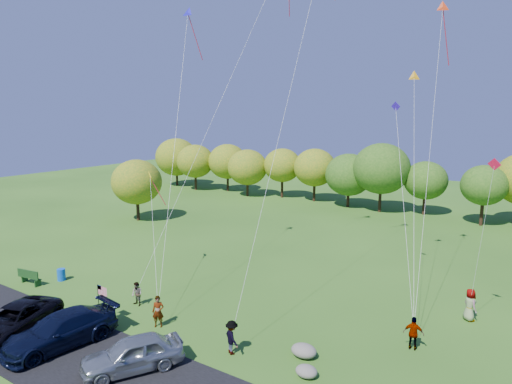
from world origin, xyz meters
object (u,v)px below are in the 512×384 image
flyer_a (158,312)px  flyer_d (414,333)px  minivan_silver (132,354)px  flyer_b (137,294)px  minivan_dark (14,320)px  flyer_c (232,337)px  park_bench (29,277)px  minivan_navy (61,330)px  trash_barrel (61,275)px  flyer_e (470,305)px

flyer_a → flyer_d: flyer_a is taller
minivan_silver → flyer_b: bearing=166.0°
minivan_dark → minivan_silver: minivan_silver is taller
flyer_b → flyer_c: 8.65m
flyer_d → park_bench: size_ratio=0.90×
flyer_b → flyer_d: bearing=18.9°
minivan_navy → minivan_silver: minivan_navy is taller
flyer_b → flyer_c: bearing=-4.8°
minivan_navy → trash_barrel: minivan_navy is taller
minivan_navy → flyer_c: (7.88, 4.42, -0.03)m
flyer_c → minivan_silver: bearing=80.8°
flyer_c → trash_barrel: (-16.53, 1.30, -0.45)m
flyer_b → trash_barrel: bearing=-175.3°
flyer_b → flyer_c: (8.54, -1.36, 0.12)m
flyer_c → park_bench: size_ratio=0.90×
flyer_a → flyer_d: 14.00m
flyer_e → minivan_dark: bearing=82.9°
minivan_dark → trash_barrel: size_ratio=6.50×
minivan_silver → park_bench: minivan_silver is taller
flyer_b → minivan_dark: bearing=-108.8°
minivan_navy → flyer_e: size_ratio=3.05×
flyer_e → flyer_d: bearing=116.1°
flyer_d → park_bench: flyer_d is taller
minivan_silver → flyer_a: bearing=149.7°
minivan_silver → park_bench: 15.10m
minivan_dark → flyer_c: size_ratio=3.18×
flyer_b → flyer_e: bearing=32.1°
flyer_e → minivan_navy: bearing=86.8°
minivan_silver → flyer_d: size_ratio=2.70×
minivan_dark → minivan_silver: size_ratio=1.18×
minivan_silver → flyer_c: (2.99, 3.87, 0.01)m
flyer_d → flyer_e: 5.58m
minivan_silver → flyer_c: size_ratio=2.70×
trash_barrel → park_bench: bearing=-123.7°
minivan_dark → flyer_c: bearing=5.4°
minivan_navy → flyer_b: (-0.66, 5.78, -0.15)m
flyer_e → flyer_c: bearing=94.4°
minivan_navy → flyer_a: (2.59, 4.45, 0.00)m
flyer_e → park_bench: (-27.12, -11.28, -0.39)m
flyer_c → flyer_d: flyer_d is taller
flyer_a → flyer_b: flyer_a is taller
flyer_c → flyer_e: (9.42, 10.83, 0.09)m
minivan_dark → flyer_b: (2.73, 6.40, -0.08)m
minivan_dark → flyer_b: size_ratio=3.68×
flyer_d → flyer_a: bearing=13.4°
minivan_silver → flyer_b: 7.62m
minivan_dark → flyer_a: (5.99, 5.07, 0.08)m
minivan_dark → flyer_a: flyer_a is taller
minivan_silver → trash_barrel: bearing=-171.5°
minivan_dark → minivan_navy: 3.45m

